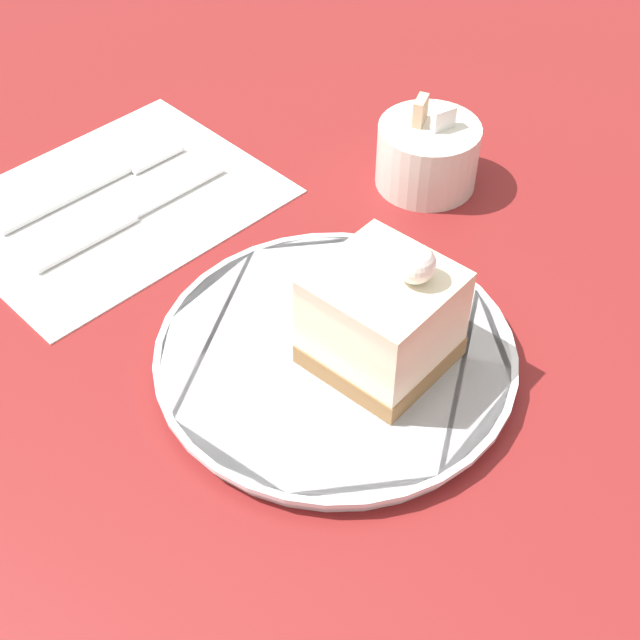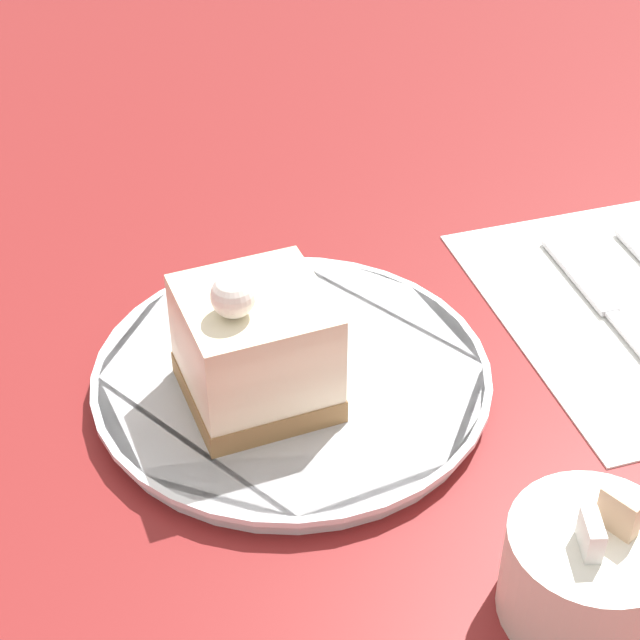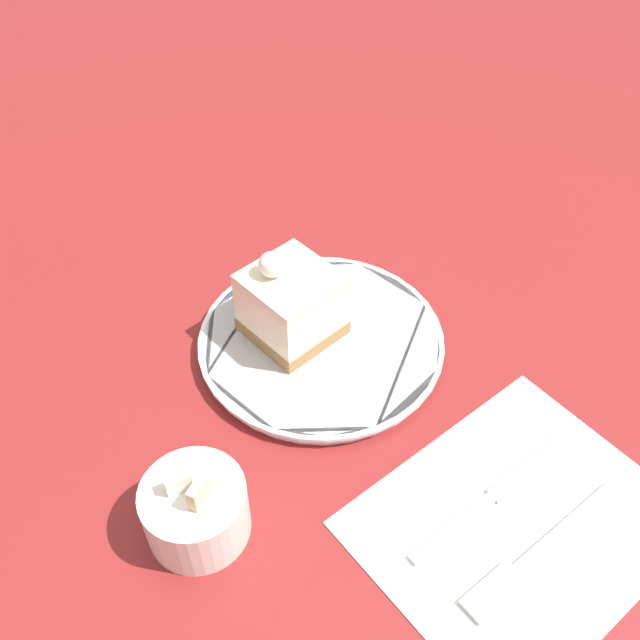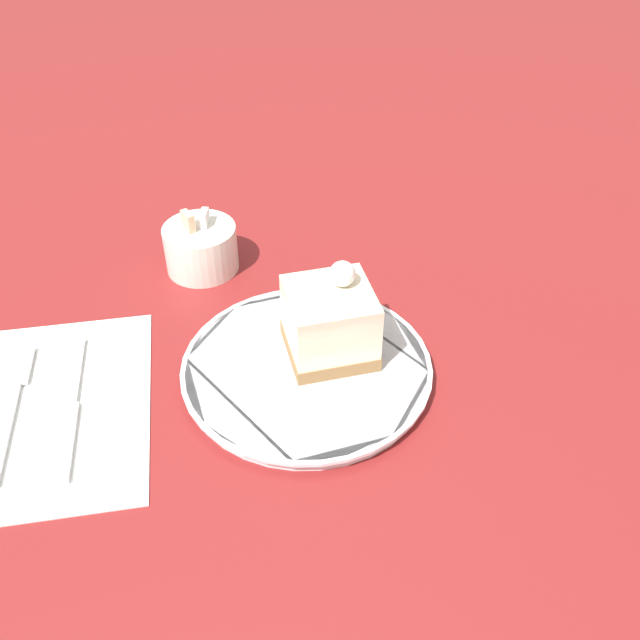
# 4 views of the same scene
# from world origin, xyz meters

# --- Properties ---
(ground_plane) EXTENTS (4.00, 4.00, 0.00)m
(ground_plane) POSITION_xyz_m (0.00, 0.00, 0.00)
(ground_plane) COLOR maroon
(plate) EXTENTS (0.24, 0.24, 0.01)m
(plate) POSITION_xyz_m (0.04, 0.00, 0.01)
(plate) COLOR white
(plate) RESTS_ON ground_plane
(cake_slice) EXTENTS (0.09, 0.09, 0.10)m
(cake_slice) POSITION_xyz_m (0.07, 0.01, 0.05)
(cake_slice) COLOR olive
(cake_slice) RESTS_ON plate
(napkin) EXTENTS (0.23, 0.27, 0.00)m
(napkin) POSITION_xyz_m (-0.21, 0.03, 0.00)
(napkin) COLOR white
(napkin) RESTS_ON ground_plane
(fork) EXTENTS (0.04, 0.17, 0.00)m
(fork) POSITION_xyz_m (-0.24, 0.05, 0.01)
(fork) COLOR silver
(fork) RESTS_ON napkin
(knife) EXTENTS (0.04, 0.18, 0.00)m
(knife) POSITION_xyz_m (-0.19, 0.01, 0.01)
(knife) COLOR silver
(knife) RESTS_ON napkin
(sugar_bowl) EXTENTS (0.08, 0.08, 0.08)m
(sugar_bowl) POSITION_xyz_m (-0.02, 0.21, 0.03)
(sugar_bowl) COLOR silver
(sugar_bowl) RESTS_ON ground_plane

